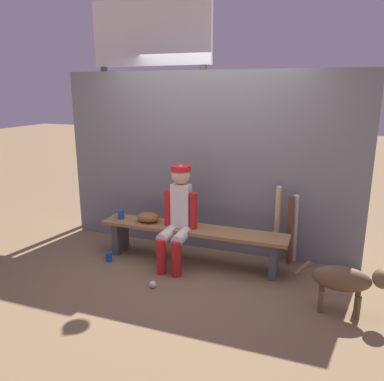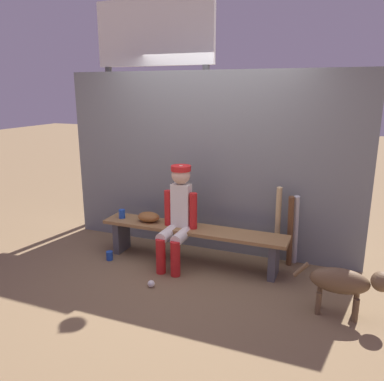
{
  "view_description": "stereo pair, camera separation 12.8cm",
  "coord_description": "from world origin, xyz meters",
  "px_view_note": "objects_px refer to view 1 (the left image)",
  "views": [
    {
      "loc": [
        1.46,
        -4.01,
        2.02
      ],
      "look_at": [
        0.0,
        0.0,
        0.9
      ],
      "focal_mm": 36.08,
      "sensor_mm": 36.0,
      "label": 1
    },
    {
      "loc": [
        1.58,
        -3.96,
        2.02
      ],
      "look_at": [
        0.0,
        0.0,
        0.9
      ],
      "focal_mm": 36.08,
      "sensor_mm": 36.0,
      "label": 2
    }
  ],
  "objects_px": {
    "dog": "(348,280)",
    "bat_aluminum_silver": "(295,229)",
    "baseball_glove": "(148,217)",
    "bat_wood_dark": "(290,231)",
    "baseball": "(153,284)",
    "cup_on_ground": "(109,257)",
    "dugout_bench": "(192,236)",
    "cup_on_bench": "(121,214)",
    "scoreboard": "(155,59)",
    "player_seated": "(178,213)",
    "bat_wood_natural": "(277,225)"
  },
  "relations": [
    {
      "from": "dog",
      "to": "dugout_bench",
      "type": "bearing_deg",
      "value": 162.79
    },
    {
      "from": "dugout_bench",
      "to": "dog",
      "type": "relative_size",
      "value": 2.66
    },
    {
      "from": "dog",
      "to": "baseball_glove",
      "type": "bearing_deg",
      "value": 166.94
    },
    {
      "from": "baseball_glove",
      "to": "cup_on_bench",
      "type": "relative_size",
      "value": 2.55
    },
    {
      "from": "baseball_glove",
      "to": "baseball",
      "type": "xyz_separation_m",
      "value": [
        0.39,
        -0.71,
        -0.47
      ]
    },
    {
      "from": "bat_wood_natural",
      "to": "dog",
      "type": "bearing_deg",
      "value": -48.72
    },
    {
      "from": "dugout_bench",
      "to": "baseball_glove",
      "type": "height_order",
      "value": "baseball_glove"
    },
    {
      "from": "dugout_bench",
      "to": "baseball_glove",
      "type": "distance_m",
      "value": 0.59
    },
    {
      "from": "bat_aluminum_silver",
      "to": "bat_wood_dark",
      "type": "bearing_deg",
      "value": -124.72
    },
    {
      "from": "scoreboard",
      "to": "bat_wood_dark",
      "type": "bearing_deg",
      "value": -24.2
    },
    {
      "from": "dog",
      "to": "player_seated",
      "type": "bearing_deg",
      "value": 167.15
    },
    {
      "from": "bat_wood_dark",
      "to": "cup_on_bench",
      "type": "relative_size",
      "value": 7.94
    },
    {
      "from": "bat_aluminum_silver",
      "to": "dog",
      "type": "xyz_separation_m",
      "value": [
        0.57,
        -0.91,
        -0.1
      ]
    },
    {
      "from": "player_seated",
      "to": "bat_wood_natural",
      "type": "relative_size",
      "value": 1.24
    },
    {
      "from": "cup_on_bench",
      "to": "scoreboard",
      "type": "relative_size",
      "value": 0.03
    },
    {
      "from": "scoreboard",
      "to": "dog",
      "type": "distance_m",
      "value": 3.88
    },
    {
      "from": "cup_on_ground",
      "to": "scoreboard",
      "type": "bearing_deg",
      "value": 92.55
    },
    {
      "from": "baseball_glove",
      "to": "dog",
      "type": "xyz_separation_m",
      "value": [
        2.28,
        -0.53,
        -0.17
      ]
    },
    {
      "from": "player_seated",
      "to": "cup_on_ground",
      "type": "relative_size",
      "value": 10.71
    },
    {
      "from": "baseball_glove",
      "to": "bat_wood_dark",
      "type": "bearing_deg",
      "value": 10.5
    },
    {
      "from": "dog",
      "to": "cup_on_ground",
      "type": "bearing_deg",
      "value": 175.28
    },
    {
      "from": "baseball",
      "to": "cup_on_bench",
      "type": "distance_m",
      "value": 1.14
    },
    {
      "from": "baseball_glove",
      "to": "cup_on_bench",
      "type": "xyz_separation_m",
      "value": [
        -0.37,
        -0.01,
        -0.01
      ]
    },
    {
      "from": "baseball_glove",
      "to": "player_seated",
      "type": "bearing_deg",
      "value": -13.94
    },
    {
      "from": "scoreboard",
      "to": "bat_wood_natural",
      "type": "bearing_deg",
      "value": -24.92
    },
    {
      "from": "cup_on_ground",
      "to": "dugout_bench",
      "type": "bearing_deg",
      "value": 17.81
    },
    {
      "from": "player_seated",
      "to": "dog",
      "type": "xyz_separation_m",
      "value": [
        1.84,
        -0.42,
        -0.3
      ]
    },
    {
      "from": "dugout_bench",
      "to": "bat_wood_dark",
      "type": "xyz_separation_m",
      "value": [
        1.09,
        0.31,
        0.09
      ]
    },
    {
      "from": "player_seated",
      "to": "cup_on_bench",
      "type": "height_order",
      "value": "player_seated"
    },
    {
      "from": "bat_wood_natural",
      "to": "cup_on_bench",
      "type": "distance_m",
      "value": 1.92
    },
    {
      "from": "cup_on_bench",
      "to": "baseball",
      "type": "bearing_deg",
      "value": -42.57
    },
    {
      "from": "baseball",
      "to": "cup_on_ground",
      "type": "height_order",
      "value": "cup_on_ground"
    },
    {
      "from": "bat_aluminum_silver",
      "to": "dugout_bench",
      "type": "bearing_deg",
      "value": -161.55
    },
    {
      "from": "bat_wood_dark",
      "to": "bat_aluminum_silver",
      "type": "height_order",
      "value": "bat_wood_dark"
    },
    {
      "from": "bat_wood_natural",
      "to": "scoreboard",
      "type": "relative_size",
      "value": 0.27
    },
    {
      "from": "dugout_bench",
      "to": "cup_on_bench",
      "type": "bearing_deg",
      "value": -179.62
    },
    {
      "from": "scoreboard",
      "to": "dog",
      "type": "xyz_separation_m",
      "value": [
        2.73,
        -1.79,
        -2.09
      ]
    },
    {
      "from": "cup_on_bench",
      "to": "bat_aluminum_silver",
      "type": "bearing_deg",
      "value": 10.49
    },
    {
      "from": "baseball",
      "to": "dog",
      "type": "height_order",
      "value": "dog"
    },
    {
      "from": "dugout_bench",
      "to": "bat_wood_natural",
      "type": "height_order",
      "value": "bat_wood_natural"
    },
    {
      "from": "dog",
      "to": "bat_aluminum_silver",
      "type": "bearing_deg",
      "value": 122.0
    },
    {
      "from": "bat_aluminum_silver",
      "to": "cup_on_bench",
      "type": "relative_size",
      "value": 7.94
    },
    {
      "from": "baseball",
      "to": "dog",
      "type": "xyz_separation_m",
      "value": [
        1.88,
        0.18,
        0.3
      ]
    },
    {
      "from": "bat_wood_dark",
      "to": "bat_aluminum_silver",
      "type": "bearing_deg",
      "value": 55.28
    },
    {
      "from": "bat_wood_natural",
      "to": "bat_wood_dark",
      "type": "bearing_deg",
      "value": -14.15
    },
    {
      "from": "cup_on_ground",
      "to": "dog",
      "type": "relative_size",
      "value": 0.13
    },
    {
      "from": "cup_on_ground",
      "to": "bat_wood_natural",
      "type": "bearing_deg",
      "value": 19.02
    },
    {
      "from": "bat_wood_natural",
      "to": "scoreboard",
      "type": "xyz_separation_m",
      "value": [
        -1.97,
        0.91,
        1.95
      ]
    },
    {
      "from": "cup_on_ground",
      "to": "cup_on_bench",
      "type": "height_order",
      "value": "cup_on_bench"
    },
    {
      "from": "baseball",
      "to": "dog",
      "type": "distance_m",
      "value": 1.92
    }
  ]
}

